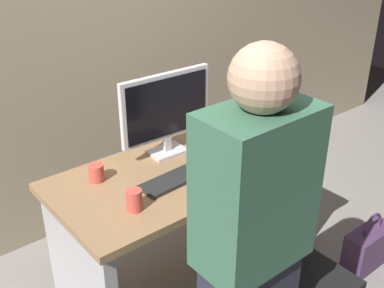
{
  "coord_description": "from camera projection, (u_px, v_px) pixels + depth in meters",
  "views": [
    {
      "loc": [
        -1.34,
        -1.7,
        2.0
      ],
      "look_at": [
        0.0,
        -0.05,
        0.91
      ],
      "focal_mm": 44.64,
      "sensor_mm": 36.0,
      "label": 1
    }
  ],
  "objects": [
    {
      "name": "ground_plane",
      "position": [
        187.0,
        277.0,
        2.84
      ],
      "size": [
        9.0,
        9.0,
        0.0
      ],
      "primitive_type": "plane",
      "color": "gray"
    },
    {
      "name": "cell_phone",
      "position": [
        263.0,
        152.0,
        2.63
      ],
      "size": [
        0.1,
        0.16,
        0.01
      ],
      "primitive_type": "cube",
      "rotation": [
        0.0,
        0.0,
        0.23
      ],
      "color": "black",
      "rests_on": "desk"
    },
    {
      "name": "office_chair",
      "position": [
        284.0,
        282.0,
        2.2
      ],
      "size": [
        0.52,
        0.52,
        0.94
      ],
      "color": "black",
      "rests_on": "ground"
    },
    {
      "name": "desk",
      "position": [
        186.0,
        204.0,
        2.6
      ],
      "size": [
        1.42,
        0.7,
        0.76
      ],
      "color": "#93704C",
      "rests_on": "ground"
    },
    {
      "name": "book_stack",
      "position": [
        222.0,
        125.0,
        2.79
      ],
      "size": [
        0.21,
        0.19,
        0.13
      ],
      "color": "#3359A5",
      "rests_on": "desk"
    },
    {
      "name": "mouse",
      "position": [
        223.0,
        156.0,
        2.56
      ],
      "size": [
        0.06,
        0.1,
        0.03
      ],
      "primitive_type": "ellipsoid",
      "color": "white",
      "rests_on": "desk"
    },
    {
      "name": "cup_near_keyboard",
      "position": [
        134.0,
        200.0,
        2.12
      ],
      "size": [
        0.07,
        0.07,
        0.1
      ],
      "primitive_type": "cylinder",
      "color": "#D84C3F",
      "rests_on": "desk"
    },
    {
      "name": "monitor",
      "position": [
        166.0,
        110.0,
        2.51
      ],
      "size": [
        0.54,
        0.15,
        0.46
      ],
      "color": "silver",
      "rests_on": "desk"
    },
    {
      "name": "person_at_desk",
      "position": [
        251.0,
        259.0,
        1.72
      ],
      "size": [
        0.4,
        0.24,
        1.64
      ],
      "color": "#262838",
      "rests_on": "ground"
    },
    {
      "name": "keyboard",
      "position": [
        180.0,
        177.0,
        2.37
      ],
      "size": [
        0.44,
        0.15,
        0.02
      ],
      "primitive_type": "cube",
      "rotation": [
        0.0,
        0.0,
        0.05
      ],
      "color": "#262626",
      "rests_on": "desk"
    },
    {
      "name": "handbag",
      "position": [
        368.0,
        247.0,
        2.87
      ],
      "size": [
        0.34,
        0.14,
        0.38
      ],
      "color": "#4C3356",
      "rests_on": "ground"
    },
    {
      "name": "cup_by_monitor",
      "position": [
        96.0,
        173.0,
        2.34
      ],
      "size": [
        0.08,
        0.08,
        0.09
      ],
      "primitive_type": "cylinder",
      "color": "#D84C3F",
      "rests_on": "desk"
    }
  ]
}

